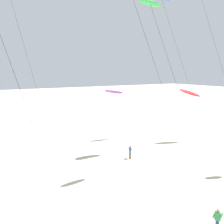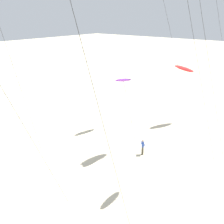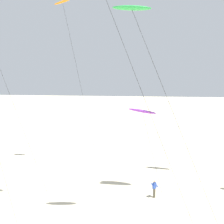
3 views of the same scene
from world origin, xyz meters
name	(u,v)px [view 1 (image 1 of 3)]	position (x,y,z in m)	size (l,w,h in m)	color
ground_plane	(169,214)	(0.00, 0.00, 0.00)	(260.00, 260.00, 0.00)	beige
kite_red	(190,93)	(15.13, 11.93, 7.19)	(3.60, 2.10, 8.04)	red
kite_purple	(114,92)	(2.82, 12.28, 7.84)	(3.39, 1.16, 8.31)	purple
kite_green	(151,5)	(2.27, 5.35, 15.82)	(8.02, 1.96, 16.21)	green
kite_flyer_nearest	(217,220)	(1.11, -3.17, 0.89)	(0.62, 0.64, 1.67)	navy
kite_flyer_middle	(130,152)	(4.05, 10.64, 0.89)	(0.73, 0.73, 1.67)	#4C4738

